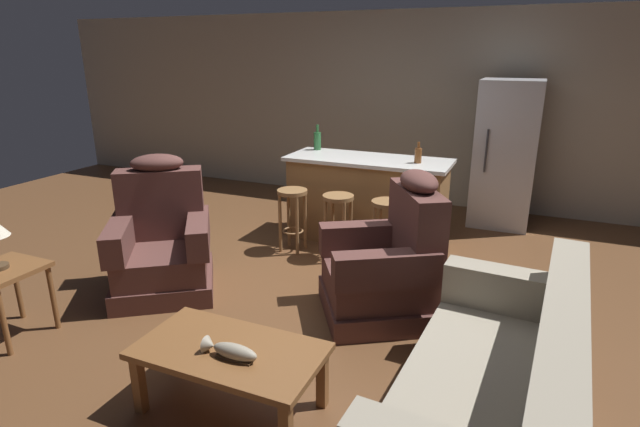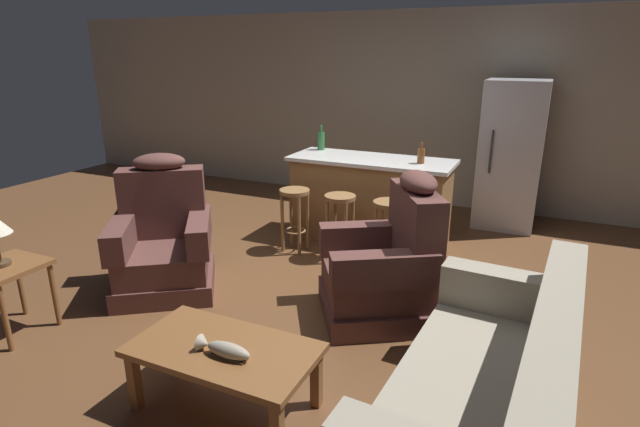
# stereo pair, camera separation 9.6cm
# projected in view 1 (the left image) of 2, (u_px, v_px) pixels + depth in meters

# --- Properties ---
(ground_plane) EXTENTS (12.00, 12.00, 0.00)m
(ground_plane) POSITION_uv_depth(u_px,v_px,m) (319.00, 287.00, 4.59)
(ground_plane) COLOR brown
(back_wall) EXTENTS (12.00, 0.05, 2.60)m
(back_wall) POSITION_uv_depth(u_px,v_px,m) (409.00, 109.00, 6.92)
(back_wall) COLOR #A89E89
(back_wall) RESTS_ON ground_plane
(coffee_table) EXTENTS (1.10, 0.60, 0.42)m
(coffee_table) POSITION_uv_depth(u_px,v_px,m) (230.00, 356.00, 2.93)
(coffee_table) COLOR brown
(coffee_table) RESTS_ON ground_plane
(fish_figurine) EXTENTS (0.34, 0.10, 0.10)m
(fish_figurine) POSITION_uv_depth(u_px,v_px,m) (230.00, 351.00, 2.81)
(fish_figurine) COLOR #4C3823
(fish_figurine) RESTS_ON coffee_table
(couch) EXTENTS (0.95, 1.95, 0.94)m
(couch) POSITION_uv_depth(u_px,v_px,m) (496.00, 396.00, 2.62)
(couch) COLOR #9E937F
(couch) RESTS_ON ground_plane
(recliner_near_lamp) EXTENTS (1.17, 1.17, 1.20)m
(recliner_near_lamp) POSITION_uv_depth(u_px,v_px,m) (162.00, 244.00, 4.46)
(recliner_near_lamp) COLOR brown
(recliner_near_lamp) RESTS_ON ground_plane
(recliner_near_island) EXTENTS (1.15, 1.15, 1.20)m
(recliner_near_island) POSITION_uv_depth(u_px,v_px,m) (387.00, 266.00, 4.01)
(recliner_near_island) COLOR brown
(recliner_near_island) RESTS_ON ground_plane
(end_table) EXTENTS (0.48, 0.48, 0.56)m
(end_table) POSITION_uv_depth(u_px,v_px,m) (6.00, 280.00, 3.68)
(end_table) COLOR brown
(end_table) RESTS_ON ground_plane
(kitchen_island) EXTENTS (1.80, 0.70, 0.95)m
(kitchen_island) POSITION_uv_depth(u_px,v_px,m) (367.00, 199.00, 5.62)
(kitchen_island) COLOR olive
(kitchen_island) RESTS_ON ground_plane
(bar_stool_left) EXTENTS (0.32, 0.32, 0.68)m
(bar_stool_left) POSITION_uv_depth(u_px,v_px,m) (293.00, 209.00, 5.31)
(bar_stool_left) COLOR olive
(bar_stool_left) RESTS_ON ground_plane
(bar_stool_middle) EXTENTS (0.32, 0.32, 0.68)m
(bar_stool_middle) POSITION_uv_depth(u_px,v_px,m) (338.00, 215.00, 5.12)
(bar_stool_middle) COLOR olive
(bar_stool_middle) RESTS_ON ground_plane
(bar_stool_right) EXTENTS (0.32, 0.32, 0.68)m
(bar_stool_right) POSITION_uv_depth(u_px,v_px,m) (387.00, 221.00, 4.92)
(bar_stool_right) COLOR olive
(bar_stool_right) RESTS_ON ground_plane
(refrigerator) EXTENTS (0.70, 0.69, 1.76)m
(refrigerator) POSITION_uv_depth(u_px,v_px,m) (505.00, 154.00, 6.03)
(refrigerator) COLOR #B7B7BC
(refrigerator) RESTS_ON ground_plane
(bottle_tall_green) EXTENTS (0.09, 0.09, 0.30)m
(bottle_tall_green) POSITION_uv_depth(u_px,v_px,m) (317.00, 140.00, 5.91)
(bottle_tall_green) COLOR #2D6B38
(bottle_tall_green) RESTS_ON kitchen_island
(bottle_short_amber) EXTENTS (0.08, 0.08, 0.22)m
(bottle_short_amber) POSITION_uv_depth(u_px,v_px,m) (418.00, 155.00, 5.22)
(bottle_short_amber) COLOR brown
(bottle_short_amber) RESTS_ON kitchen_island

